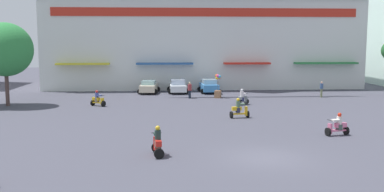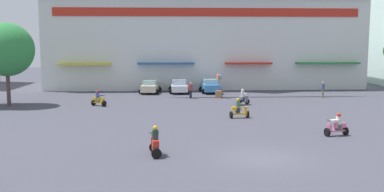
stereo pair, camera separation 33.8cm
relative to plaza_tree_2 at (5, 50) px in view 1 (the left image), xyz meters
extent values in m
plane|color=#444451|center=(19.15, -5.96, -5.07)|extent=(128.00, 128.00, 0.00)
cube|color=silver|center=(19.15, 16.58, 0.26)|extent=(38.65, 11.06, 10.66)
cube|color=red|center=(19.15, 10.98, 4.07)|extent=(35.56, 0.12, 0.97)
cube|color=gold|center=(4.89, 10.49, -1.84)|extent=(6.03, 1.10, 0.20)
cube|color=#29538C|center=(14.25, 10.49, -1.84)|extent=(6.56, 1.10, 0.20)
cube|color=red|center=(23.89, 10.49, -1.84)|extent=(5.44, 1.10, 0.20)
cube|color=#297B3E|center=(33.36, 10.49, -1.84)|extent=(7.50, 1.10, 0.20)
cylinder|color=brown|center=(0.00, 0.00, -3.39)|extent=(0.34, 0.34, 3.36)
ellipsoid|color=#2F833F|center=(0.00, 0.00, 0.01)|extent=(4.91, 4.49, 4.80)
cube|color=beige|center=(12.45, 8.90, -4.44)|extent=(2.06, 4.31, 0.71)
cube|color=#90B9BB|center=(12.45, 8.90, -3.86)|extent=(1.63, 2.21, 0.46)
cylinder|color=black|center=(11.74, 10.27, -4.77)|extent=(0.61, 0.22, 0.60)
cylinder|color=black|center=(13.41, 10.11, -4.77)|extent=(0.61, 0.22, 0.60)
cylinder|color=black|center=(11.50, 7.69, -4.77)|extent=(0.61, 0.22, 0.60)
cylinder|color=black|center=(13.17, 7.54, -4.77)|extent=(0.61, 0.22, 0.60)
cube|color=silver|center=(15.70, 8.92, -4.46)|extent=(1.83, 4.28, 0.69)
cube|color=#A1B1C7|center=(15.70, 8.92, -3.84)|extent=(1.55, 2.15, 0.55)
cylinder|color=black|center=(14.79, 10.23, -4.77)|extent=(0.60, 0.17, 0.60)
cylinder|color=black|center=(16.56, 10.25, -4.77)|extent=(0.60, 0.17, 0.60)
cylinder|color=black|center=(14.84, 7.59, -4.77)|extent=(0.60, 0.17, 0.60)
cylinder|color=black|center=(16.60, 7.62, -4.77)|extent=(0.60, 0.17, 0.60)
cube|color=#3E86CB|center=(19.23, 8.71, -4.42)|extent=(1.92, 3.92, 0.77)
cube|color=#97B4C2|center=(19.23, 8.71, -3.78)|extent=(1.58, 1.99, 0.51)
cylinder|color=black|center=(18.31, 9.86, -4.77)|extent=(0.61, 0.20, 0.60)
cylinder|color=black|center=(20.04, 9.95, -4.77)|extent=(0.61, 0.20, 0.60)
cylinder|color=black|center=(18.43, 7.48, -4.77)|extent=(0.61, 0.20, 0.60)
cylinder|color=black|center=(20.16, 7.57, -4.77)|extent=(0.61, 0.20, 0.60)
cylinder|color=black|center=(20.49, -7.42, -4.81)|extent=(0.22, 0.54, 0.52)
cylinder|color=black|center=(19.20, -7.61, -4.81)|extent=(0.22, 0.54, 0.52)
cube|color=gold|center=(19.85, -7.52, -4.75)|extent=(1.17, 0.45, 0.10)
cube|color=gold|center=(19.62, -7.55, -4.35)|extent=(0.77, 0.40, 0.28)
cube|color=gold|center=(20.36, -7.44, -4.56)|extent=(0.19, 0.34, 0.71)
cylinder|color=black|center=(20.39, -7.44, -4.01)|extent=(0.11, 0.52, 0.04)
cube|color=#2B2B43|center=(19.72, -7.54, -4.47)|extent=(0.32, 0.36, 0.36)
cylinder|color=#516C54|center=(19.72, -7.54, -4.03)|extent=(0.36, 0.36, 0.51)
sphere|color=gold|center=(19.72, -7.54, -3.66)|extent=(0.25, 0.25, 0.25)
cube|color=#516C54|center=(20.00, -7.49, -4.00)|extent=(0.49, 0.40, 0.10)
cylinder|color=black|center=(24.18, -14.22, -4.81)|extent=(0.26, 0.54, 0.52)
cylinder|color=black|center=(25.46, -13.92, -4.81)|extent=(0.26, 0.54, 0.52)
cube|color=#D9698E|center=(24.82, -14.07, -4.75)|extent=(1.18, 0.53, 0.10)
cube|color=#D9698E|center=(25.05, -14.02, -4.43)|extent=(0.78, 0.46, 0.28)
cube|color=#D9698E|center=(24.31, -14.19, -4.61)|extent=(0.21, 0.34, 0.63)
cylinder|color=black|center=(24.29, -14.19, -4.09)|extent=(0.15, 0.51, 0.04)
cube|color=#404F49|center=(24.95, -14.04, -4.55)|extent=(0.34, 0.37, 0.36)
cylinder|color=silver|center=(24.95, -14.04, -4.12)|extent=(0.38, 0.38, 0.49)
sphere|color=red|center=(24.95, -14.04, -3.77)|extent=(0.25, 0.25, 0.25)
cube|color=silver|center=(24.67, -14.11, -4.10)|extent=(0.50, 0.43, 0.10)
cylinder|color=black|center=(8.69, -1.04, -4.81)|extent=(0.40, 0.51, 0.52)
cylinder|color=black|center=(7.65, -0.36, -4.81)|extent=(0.40, 0.51, 0.52)
cube|color=gold|center=(8.17, -0.70, -4.75)|extent=(1.07, 0.83, 0.10)
cube|color=gold|center=(7.98, -0.57, -4.43)|extent=(0.75, 0.63, 0.28)
cube|color=gold|center=(8.59, -0.97, -4.61)|extent=(0.29, 0.34, 0.63)
cylinder|color=black|center=(8.61, -0.98, -4.09)|extent=(0.31, 0.46, 0.04)
cube|color=#73644F|center=(8.07, -0.63, -4.55)|extent=(0.41, 0.42, 0.36)
cylinder|color=#434F90|center=(8.07, -0.63, -4.12)|extent=(0.44, 0.44, 0.50)
sphere|color=red|center=(8.07, -0.63, -3.76)|extent=(0.25, 0.25, 0.25)
cube|color=#434F90|center=(8.30, -0.78, -4.09)|extent=(0.55, 0.52, 0.10)
cylinder|color=black|center=(21.76, -0.32, -4.81)|extent=(0.47, 0.47, 0.52)
cylinder|color=black|center=(20.90, -1.18, -4.81)|extent=(0.47, 0.47, 0.52)
cube|color=slate|center=(21.33, -0.75, -4.75)|extent=(0.95, 0.95, 0.10)
cube|color=slate|center=(21.17, -0.91, -4.42)|extent=(0.69, 0.69, 0.28)
cube|color=slate|center=(21.67, -0.41, -4.61)|extent=(0.33, 0.33, 0.64)
cylinder|color=black|center=(21.69, -0.39, -4.08)|extent=(0.39, 0.39, 0.04)
cube|color=#21224A|center=(21.24, -0.84, -4.54)|extent=(0.42, 0.42, 0.36)
cylinder|color=silver|center=(21.24, -0.84, -4.09)|extent=(0.45, 0.45, 0.55)
sphere|color=silver|center=(21.24, -0.84, -3.70)|extent=(0.25, 0.25, 0.25)
cube|color=silver|center=(21.43, -0.65, -4.06)|extent=(0.55, 0.55, 0.10)
cylinder|color=black|center=(13.64, -17.48, -4.81)|extent=(0.53, 0.21, 0.52)
cylinder|color=black|center=(13.80, -18.77, -4.81)|extent=(0.53, 0.21, 0.52)
cube|color=red|center=(13.72, -18.13, -4.75)|extent=(0.42, 1.17, 0.10)
cube|color=red|center=(13.75, -18.36, -4.33)|extent=(0.39, 0.76, 0.28)
cube|color=red|center=(13.66, -17.61, -4.55)|extent=(0.33, 0.18, 0.72)
cylinder|color=black|center=(13.66, -17.59, -3.99)|extent=(0.52, 0.10, 0.04)
cube|color=slate|center=(13.74, -18.26, -4.45)|extent=(0.35, 0.32, 0.36)
cylinder|color=#23372F|center=(13.74, -18.26, -3.99)|extent=(0.36, 0.36, 0.56)
sphere|color=gold|center=(13.74, -18.26, -3.60)|extent=(0.25, 0.25, 0.25)
cube|color=#23372F|center=(13.70, -17.97, -3.97)|extent=(0.39, 0.48, 0.10)
cylinder|color=#19212F|center=(16.75, 4.04, -4.66)|extent=(0.28, 0.28, 0.82)
cylinder|color=#923337|center=(16.75, 4.04, -3.94)|extent=(0.46, 0.46, 0.63)
sphere|color=tan|center=(16.75, 4.04, -3.52)|extent=(0.21, 0.21, 0.21)
cylinder|color=#6D754F|center=(30.46, 3.86, -4.61)|extent=(0.30, 0.30, 0.92)
cylinder|color=#38527D|center=(30.46, 3.86, -3.89)|extent=(0.48, 0.48, 0.53)
sphere|color=tan|center=(30.46, 3.86, -3.52)|extent=(0.22, 0.22, 0.22)
cube|color=#9D704D|center=(19.68, 4.35, -4.69)|extent=(0.84, 1.04, 0.75)
cylinder|color=#4C4C4C|center=(19.68, 4.35, -3.72)|extent=(0.04, 0.04, 1.20)
sphere|color=orange|center=(19.81, 4.38, -2.96)|extent=(0.38, 0.38, 0.38)
sphere|color=purple|center=(19.79, 4.55, -2.84)|extent=(0.31, 0.31, 0.31)
sphere|color=purple|center=(19.62, 4.62, -2.86)|extent=(0.33, 0.33, 0.33)
sphere|color=orange|center=(19.56, 4.42, -2.80)|extent=(0.36, 0.36, 0.36)
sphere|color=yellow|center=(19.59, 4.29, -2.99)|extent=(0.35, 0.35, 0.35)
sphere|color=#DF3B97|center=(19.64, 4.16, -2.80)|extent=(0.31, 0.31, 0.31)
sphere|color=#36A0D5|center=(19.80, 4.15, -2.85)|extent=(0.33, 0.33, 0.33)
camera|label=1|loc=(14.02, -39.96, 0.78)|focal=40.70mm
camera|label=2|loc=(14.36, -39.98, 0.78)|focal=40.70mm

